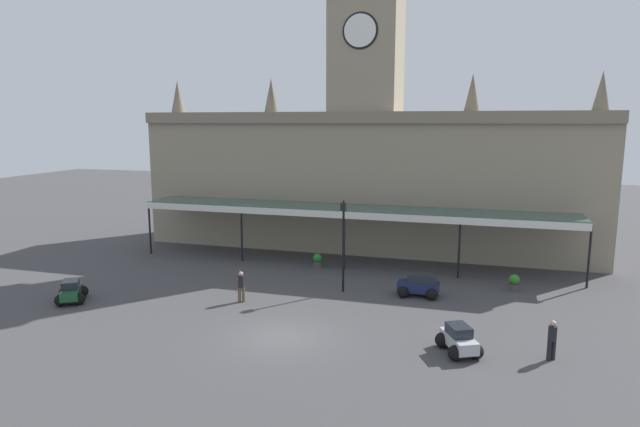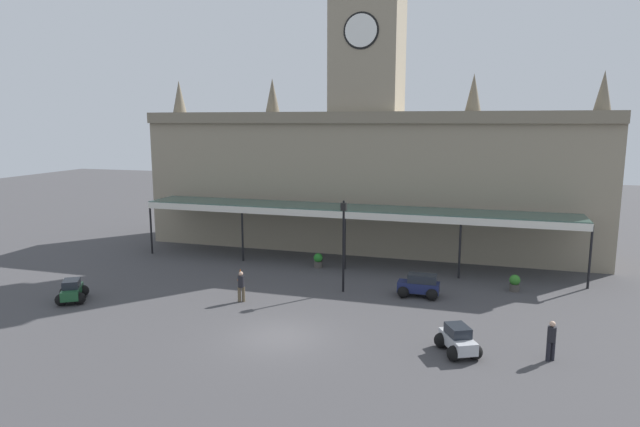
{
  "view_description": "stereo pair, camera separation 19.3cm",
  "coord_description": "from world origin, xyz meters",
  "px_view_note": "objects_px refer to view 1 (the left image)",
  "views": [
    {
      "loc": [
        8.25,
        -21.63,
        9.55
      ],
      "look_at": [
        0.0,
        6.27,
        4.59
      ],
      "focal_mm": 30.47,
      "sensor_mm": 36.0,
      "label": 1
    },
    {
      "loc": [
        8.43,
        -21.58,
        9.55
      ],
      "look_at": [
        0.0,
        6.27,
        4.59
      ],
      "focal_mm": 30.47,
      "sensor_mm": 36.0,
      "label": 2
    }
  ],
  "objects_px": {
    "victorian_lamppost": "(343,236)",
    "car_green_sedan": "(72,292)",
    "traffic_cone": "(240,275)",
    "planter_by_canopy": "(318,260)",
    "car_silver_sedan": "(459,341)",
    "pedestrian_beside_cars": "(552,339)",
    "pedestrian_crossing_forecourt": "(241,285)",
    "car_navy_estate": "(419,286)",
    "planter_near_kerb": "(514,282)"
  },
  "relations": [
    {
      "from": "traffic_cone",
      "to": "pedestrian_crossing_forecourt",
      "type": "bearing_deg",
      "value": -64.19
    },
    {
      "from": "pedestrian_crossing_forecourt",
      "to": "pedestrian_beside_cars",
      "type": "xyz_separation_m",
      "value": [
        15.04,
        -3.03,
        0.0
      ]
    },
    {
      "from": "car_green_sedan",
      "to": "planter_near_kerb",
      "type": "xyz_separation_m",
      "value": [
        22.85,
        8.7,
        -0.01
      ]
    },
    {
      "from": "planter_by_canopy",
      "to": "car_silver_sedan",
      "type": "bearing_deg",
      "value": -49.59
    },
    {
      "from": "car_navy_estate",
      "to": "planter_by_canopy",
      "type": "height_order",
      "value": "car_navy_estate"
    },
    {
      "from": "car_navy_estate",
      "to": "car_silver_sedan",
      "type": "bearing_deg",
      "value": -71.03
    },
    {
      "from": "traffic_cone",
      "to": "planter_near_kerb",
      "type": "bearing_deg",
      "value": 9.04
    },
    {
      "from": "car_navy_estate",
      "to": "planter_near_kerb",
      "type": "relative_size",
      "value": 2.35
    },
    {
      "from": "pedestrian_beside_cars",
      "to": "planter_near_kerb",
      "type": "height_order",
      "value": "pedestrian_beside_cars"
    },
    {
      "from": "car_silver_sedan",
      "to": "planter_near_kerb",
      "type": "relative_size",
      "value": 2.33
    },
    {
      "from": "pedestrian_beside_cars",
      "to": "car_navy_estate",
      "type": "bearing_deg",
      "value": 132.18
    },
    {
      "from": "car_silver_sedan",
      "to": "planter_near_kerb",
      "type": "distance_m",
      "value": 9.91
    },
    {
      "from": "traffic_cone",
      "to": "planter_by_canopy",
      "type": "relative_size",
      "value": 0.74
    },
    {
      "from": "pedestrian_crossing_forecourt",
      "to": "planter_by_canopy",
      "type": "distance_m",
      "value": 8.02
    },
    {
      "from": "traffic_cone",
      "to": "victorian_lamppost",
      "type": "bearing_deg",
      "value": -3.06
    },
    {
      "from": "pedestrian_beside_cars",
      "to": "planter_near_kerb",
      "type": "bearing_deg",
      "value": 95.85
    },
    {
      "from": "pedestrian_crossing_forecourt",
      "to": "victorian_lamppost",
      "type": "xyz_separation_m",
      "value": [
        4.78,
        3.29,
        2.32
      ]
    },
    {
      "from": "car_green_sedan",
      "to": "victorian_lamppost",
      "type": "height_order",
      "value": "victorian_lamppost"
    },
    {
      "from": "car_green_sedan",
      "to": "victorian_lamppost",
      "type": "distance_m",
      "value": 14.98
    },
    {
      "from": "victorian_lamppost",
      "to": "car_silver_sedan",
      "type": "bearing_deg",
      "value": -45.14
    },
    {
      "from": "car_green_sedan",
      "to": "victorian_lamppost",
      "type": "relative_size",
      "value": 0.43
    },
    {
      "from": "pedestrian_crossing_forecourt",
      "to": "planter_by_canopy",
      "type": "height_order",
      "value": "pedestrian_crossing_forecourt"
    },
    {
      "from": "traffic_cone",
      "to": "planter_near_kerb",
      "type": "xyz_separation_m",
      "value": [
        15.86,
        2.52,
        0.13
      ]
    },
    {
      "from": "car_navy_estate",
      "to": "traffic_cone",
      "type": "bearing_deg",
      "value": 179.9
    },
    {
      "from": "car_navy_estate",
      "to": "traffic_cone",
      "type": "distance_m",
      "value": 10.77
    },
    {
      "from": "traffic_cone",
      "to": "planter_by_canopy",
      "type": "height_order",
      "value": "planter_by_canopy"
    },
    {
      "from": "planter_by_canopy",
      "to": "pedestrian_crossing_forecourt",
      "type": "bearing_deg",
      "value": -103.86
    },
    {
      "from": "car_silver_sedan",
      "to": "pedestrian_crossing_forecourt",
      "type": "xyz_separation_m",
      "value": [
        -11.42,
        3.38,
        0.41
      ]
    },
    {
      "from": "car_green_sedan",
      "to": "pedestrian_beside_cars",
      "type": "bearing_deg",
      "value": -1.19
    },
    {
      "from": "car_navy_estate",
      "to": "traffic_cone",
      "type": "xyz_separation_m",
      "value": [
        -10.77,
        0.02,
        -0.21
      ]
    },
    {
      "from": "car_silver_sedan",
      "to": "planter_by_canopy",
      "type": "distance_m",
      "value": 14.65
    },
    {
      "from": "planter_by_canopy",
      "to": "car_green_sedan",
      "type": "bearing_deg",
      "value": -135.98
    },
    {
      "from": "car_green_sedan",
      "to": "planter_near_kerb",
      "type": "height_order",
      "value": "car_green_sedan"
    },
    {
      "from": "car_green_sedan",
      "to": "planter_near_kerb",
      "type": "bearing_deg",
      "value": 20.84
    },
    {
      "from": "car_silver_sedan",
      "to": "pedestrian_beside_cars",
      "type": "bearing_deg",
      "value": 5.53
    },
    {
      "from": "victorian_lamppost",
      "to": "car_green_sedan",
      "type": "bearing_deg",
      "value": -156.7
    },
    {
      "from": "planter_near_kerb",
      "to": "victorian_lamppost",
      "type": "bearing_deg",
      "value": -162.87
    },
    {
      "from": "victorian_lamppost",
      "to": "traffic_cone",
      "type": "relative_size",
      "value": 7.36
    },
    {
      "from": "car_silver_sedan",
      "to": "planter_by_canopy",
      "type": "xyz_separation_m",
      "value": [
        -9.5,
        11.16,
        -0.01
      ]
    },
    {
      "from": "pedestrian_crossing_forecourt",
      "to": "car_navy_estate",
      "type": "bearing_deg",
      "value": 21.9
    },
    {
      "from": "car_silver_sedan",
      "to": "planter_near_kerb",
      "type": "xyz_separation_m",
      "value": [
        2.68,
        9.54,
        -0.01
      ]
    },
    {
      "from": "car_green_sedan",
      "to": "traffic_cone",
      "type": "height_order",
      "value": "car_green_sedan"
    },
    {
      "from": "car_navy_estate",
      "to": "car_silver_sedan",
      "type": "xyz_separation_m",
      "value": [
        2.41,
        -7.0,
        -0.06
      ]
    },
    {
      "from": "car_navy_estate",
      "to": "pedestrian_beside_cars",
      "type": "relative_size",
      "value": 1.35
    },
    {
      "from": "pedestrian_crossing_forecourt",
      "to": "pedestrian_beside_cars",
      "type": "height_order",
      "value": "same"
    },
    {
      "from": "car_navy_estate",
      "to": "pedestrian_beside_cars",
      "type": "distance_m",
      "value": 8.98
    },
    {
      "from": "pedestrian_beside_cars",
      "to": "victorian_lamppost",
      "type": "bearing_deg",
      "value": 148.36
    },
    {
      "from": "pedestrian_beside_cars",
      "to": "planter_by_canopy",
      "type": "bearing_deg",
      "value": 140.52
    },
    {
      "from": "car_green_sedan",
      "to": "pedestrian_beside_cars",
      "type": "distance_m",
      "value": 23.8
    },
    {
      "from": "traffic_cone",
      "to": "planter_near_kerb",
      "type": "height_order",
      "value": "planter_near_kerb"
    }
  ]
}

